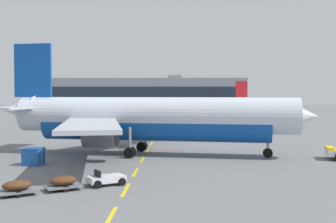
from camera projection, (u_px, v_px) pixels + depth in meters
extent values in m
plane|color=slate|center=(294.00, 135.00, 66.57)|extent=(400.00, 400.00, 0.00)
cube|color=yellow|center=(110.00, 217.00, 22.17)|extent=(0.24, 4.00, 0.01)
cube|color=yellow|center=(126.00, 190.00, 28.53)|extent=(0.24, 4.00, 0.01)
cube|color=yellow|center=(135.00, 172.00, 34.97)|extent=(0.24, 4.00, 0.01)
cube|color=yellow|center=(142.00, 160.00, 41.78)|extent=(0.24, 4.00, 0.01)
cube|color=yellow|center=(147.00, 151.00, 48.32)|extent=(0.24, 4.00, 0.01)
cube|color=yellow|center=(151.00, 143.00, 55.68)|extent=(0.24, 4.00, 0.01)
cube|color=yellow|center=(154.00, 138.00, 62.45)|extent=(0.24, 4.00, 0.01)
cube|color=yellow|center=(157.00, 134.00, 68.83)|extent=(0.24, 4.00, 0.01)
cube|color=yellow|center=(158.00, 131.00, 74.60)|extent=(0.24, 4.00, 0.01)
cube|color=yellow|center=(160.00, 128.00, 80.85)|extent=(0.24, 4.00, 0.01)
cube|color=yellow|center=(161.00, 126.00, 86.69)|extent=(0.24, 4.00, 0.01)
cube|color=yellow|center=(162.00, 124.00, 94.03)|extent=(0.24, 4.00, 0.01)
cube|color=yellow|center=(164.00, 121.00, 101.28)|extent=(0.24, 4.00, 0.01)
cube|color=yellow|center=(164.00, 120.00, 107.51)|extent=(0.24, 4.00, 0.01)
cube|color=yellow|center=(165.00, 119.00, 113.21)|extent=(0.24, 4.00, 0.01)
cube|color=#B21414|center=(148.00, 150.00, 49.14)|extent=(8.00, 0.40, 0.01)
cylinder|color=silver|center=(154.00, 115.00, 44.96)|extent=(30.33, 8.37, 3.80)
cylinder|color=#0F479E|center=(154.00, 125.00, 45.00)|extent=(24.75, 7.21, 3.50)
cone|color=silver|center=(300.00, 116.00, 42.29)|extent=(4.03, 4.22, 3.72)
cone|color=silver|center=(19.00, 110.00, 47.74)|extent=(4.65, 3.84, 3.23)
cube|color=#192333|center=(289.00, 110.00, 42.45)|extent=(2.02, 3.06, 0.60)
cube|color=#0F479E|center=(33.00, 70.00, 47.25)|extent=(4.40, 1.03, 6.00)
cube|color=silver|center=(41.00, 106.00, 50.69)|extent=(4.14, 6.81, 0.24)
cube|color=silver|center=(12.00, 108.00, 44.40)|extent=(4.14, 6.81, 0.24)
cube|color=#B7BCC6|center=(138.00, 115.00, 54.05)|extent=(12.24, 17.26, 0.36)
cube|color=#B7BCC6|center=(91.00, 124.00, 37.33)|extent=(7.81, 17.59, 0.36)
cylinder|color=#4C4F54|center=(131.00, 128.00, 51.18)|extent=(3.48, 2.57, 2.10)
cylinder|color=black|center=(144.00, 128.00, 50.90)|extent=(0.39, 1.78, 1.79)
cylinder|color=#4C4F54|center=(100.00, 137.00, 40.36)|extent=(3.48, 2.57, 2.10)
cylinder|color=black|center=(116.00, 138.00, 40.08)|extent=(0.39, 1.78, 1.79)
cylinder|color=gray|center=(268.00, 140.00, 42.95)|extent=(0.28, 0.28, 2.67)
cylinder|color=black|center=(268.00, 153.00, 43.00)|extent=(1.02, 0.43, 0.99)
cylinder|color=gray|center=(142.00, 135.00, 47.97)|extent=(0.28, 0.28, 2.61)
cylinder|color=black|center=(143.00, 146.00, 48.37)|extent=(1.14, 0.51, 1.10)
cylinder|color=black|center=(141.00, 147.00, 47.68)|extent=(1.14, 0.51, 1.10)
cylinder|color=gray|center=(130.00, 140.00, 42.86)|extent=(0.28, 0.28, 2.61)
cylinder|color=black|center=(131.00, 152.00, 43.26)|extent=(1.14, 0.51, 1.10)
cylinder|color=black|center=(129.00, 153.00, 42.57)|extent=(1.14, 0.51, 1.10)
cube|color=yellow|center=(330.00, 148.00, 42.04)|extent=(1.20, 2.61, 0.24)
cylinder|color=black|center=(335.00, 153.00, 43.26)|extent=(0.96, 0.58, 0.90)
cylinder|color=silver|center=(204.00, 105.00, 114.15)|extent=(24.46, 13.67, 3.22)
cylinder|color=maroon|center=(204.00, 108.00, 114.19)|extent=(20.05, 11.43, 2.96)
cone|color=silver|center=(161.00, 106.00, 109.07)|extent=(4.02, 4.11, 3.15)
cone|color=silver|center=(246.00, 103.00, 119.46)|extent=(4.38, 3.98, 2.73)
cube|color=#192333|center=(164.00, 103.00, 109.40)|extent=(2.25, 2.76, 0.51)
cube|color=maroon|center=(241.00, 90.00, 118.72)|extent=(3.51, 1.85, 5.08)
cube|color=silver|center=(249.00, 103.00, 116.61)|extent=(4.74, 6.06, 0.20)
cube|color=silver|center=(238.00, 102.00, 121.57)|extent=(4.74, 6.06, 0.20)
cube|color=#B7BCC6|center=(229.00, 107.00, 108.92)|extent=(5.46, 14.72, 0.30)
cube|color=#B7BCC6|center=(203.00, 106.00, 122.10)|extent=(12.95, 13.14, 0.30)
cylinder|color=#4C4F54|center=(224.00, 111.00, 111.35)|extent=(3.21, 2.75, 1.78)
cylinder|color=black|center=(220.00, 112.00, 110.81)|extent=(0.73, 1.41, 1.51)
cylinder|color=#4C4F54|center=(207.00, 110.00, 119.88)|extent=(3.21, 2.75, 1.78)
cylinder|color=black|center=(203.00, 110.00, 119.34)|extent=(0.73, 1.41, 1.51)
cylinder|color=gray|center=(171.00, 113.00, 110.22)|extent=(0.24, 0.24, 2.26)
cylinder|color=black|center=(171.00, 118.00, 110.26)|extent=(0.86, 0.57, 0.84)
cylinder|color=gray|center=(214.00, 113.00, 112.90)|extent=(0.24, 0.24, 2.21)
cylinder|color=black|center=(214.00, 117.00, 112.67)|extent=(0.97, 0.66, 0.93)
cylinder|color=black|center=(213.00, 117.00, 113.21)|extent=(0.97, 0.66, 0.93)
cylinder|color=gray|center=(206.00, 112.00, 116.93)|extent=(0.24, 0.24, 2.21)
cylinder|color=black|center=(207.00, 116.00, 116.70)|extent=(0.97, 0.66, 0.93)
cylinder|color=black|center=(205.00, 116.00, 117.24)|extent=(0.97, 0.66, 0.93)
cube|color=silver|center=(106.00, 179.00, 29.94)|extent=(2.95, 2.55, 0.44)
cube|color=black|center=(98.00, 174.00, 29.60)|extent=(0.68, 1.02, 0.56)
cylinder|color=black|center=(114.00, 178.00, 31.01)|extent=(0.57, 0.44, 0.56)
cylinder|color=black|center=(122.00, 182.00, 29.79)|extent=(0.57, 0.44, 0.56)
cylinder|color=black|center=(91.00, 181.00, 30.10)|extent=(0.57, 0.44, 0.56)
cylinder|color=black|center=(98.00, 185.00, 28.89)|extent=(0.57, 0.44, 0.56)
cube|color=slate|center=(63.00, 186.00, 28.41)|extent=(2.83, 2.53, 0.12)
ellipsoid|color=#4C2D19|center=(63.00, 180.00, 28.39)|extent=(2.18, 1.97, 0.64)
cylinder|color=black|center=(61.00, 185.00, 28.99)|extent=(0.45, 0.35, 0.44)
cylinder|color=black|center=(66.00, 189.00, 27.82)|extent=(0.45, 0.35, 0.44)
cube|color=slate|center=(17.00, 191.00, 26.92)|extent=(2.83, 2.53, 0.12)
ellipsoid|color=#4C2D19|center=(17.00, 185.00, 26.90)|extent=(2.18, 1.97, 0.64)
cylinder|color=black|center=(15.00, 190.00, 27.50)|extent=(0.45, 0.35, 0.44)
cylinder|color=black|center=(19.00, 194.00, 26.33)|extent=(0.45, 0.35, 0.44)
cube|color=#194C9E|center=(34.00, 156.00, 38.55)|extent=(1.80, 1.77, 1.60)
cube|color=silver|center=(34.00, 156.00, 38.55)|extent=(1.61, 0.26, 1.36)
cube|color=gray|center=(146.00, 94.00, 184.84)|extent=(85.74, 23.24, 13.45)
cube|color=#192333|center=(143.00, 92.00, 173.14)|extent=(78.88, 0.12, 4.84)
cube|color=gray|center=(175.00, 77.00, 184.22)|extent=(6.00, 5.00, 1.60)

